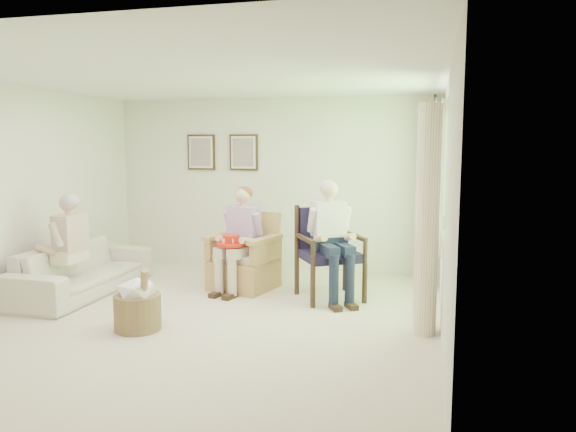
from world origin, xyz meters
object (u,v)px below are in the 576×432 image
object	(u,v)px
wicker_armchair	(245,264)
sofa	(82,269)
person_wicker	(241,232)
person_dark	(329,231)
person_sofa	(66,241)
red_hat	(231,242)
wood_armchair	(331,249)
hatbox	(138,304)

from	to	relation	value
wicker_armchair	sofa	world-z (taller)	wicker_armchair
wicker_armchair	sofa	distance (m)	2.09
wicker_armchair	person_wicker	world-z (taller)	person_wicker
wicker_armchair	person_dark	xyz separation A→B (m)	(1.19, -0.31, 0.54)
person_wicker	person_sofa	size ratio (longest dim) A/B	1.04
person_sofa	red_hat	world-z (taller)	person_sofa
person_wicker	person_sofa	world-z (taller)	person_wicker
sofa	red_hat	world-z (taller)	red_hat
wicker_armchair	person_wicker	size ratio (longest dim) A/B	0.75
person_dark	person_wicker	bearing A→B (deg)	140.44
wood_armchair	hatbox	distance (m)	2.48
person_wicker	sofa	bearing A→B (deg)	-147.82
hatbox	sofa	bearing A→B (deg)	141.98
wood_armchair	wicker_armchair	bearing A→B (deg)	142.80
hatbox	person_wicker	bearing A→B (deg)	73.62
wood_armchair	person_dark	distance (m)	0.31
wood_armchair	person_wicker	distance (m)	1.20
person_wicker	hatbox	xyz separation A→B (m)	(-0.52, -1.76, -0.50)
person_sofa	person_wicker	bearing A→B (deg)	118.32
wood_armchair	sofa	bearing A→B (deg)	160.59
person_wicker	red_hat	bearing A→B (deg)	-93.44
person_wicker	hatbox	world-z (taller)	person_wicker
sofa	hatbox	world-z (taller)	hatbox
wood_armchair	person_dark	size ratio (longest dim) A/B	0.77
red_hat	hatbox	world-z (taller)	red_hat
red_hat	person_wicker	bearing A→B (deg)	72.84
sofa	person_dark	bearing A→B (deg)	-81.40
red_hat	sofa	bearing A→B (deg)	-166.61
person_dark	red_hat	world-z (taller)	person_dark
red_hat	person_dark	bearing A→B (deg)	1.21
person_dark	hatbox	xyz separation A→B (m)	(-1.70, -1.58, -0.59)
person_sofa	sofa	bearing A→B (deg)	-177.60
person_sofa	person_dark	bearing A→B (deg)	106.20
wicker_armchair	person_sofa	xyz separation A→B (m)	(-1.94, -1.07, 0.41)
wicker_armchair	person_sofa	world-z (taller)	person_sofa
person_dark	red_hat	xyz separation A→B (m)	(-1.25, -0.03, -0.19)
person_wicker	red_hat	distance (m)	0.23
sofa	red_hat	xyz separation A→B (m)	(1.87, 0.45, 0.36)
wood_armchair	sofa	xyz separation A→B (m)	(-3.12, -0.66, -0.30)
person_wicker	red_hat	world-z (taller)	person_wicker
wicker_armchair	sofa	xyz separation A→B (m)	(-1.94, -0.78, -0.00)
wood_armchair	red_hat	xyz separation A→B (m)	(-1.25, -0.21, 0.07)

